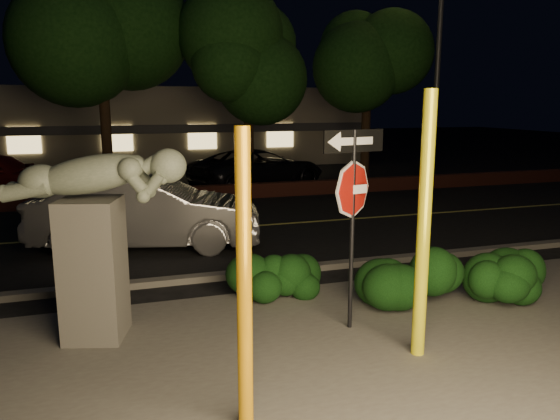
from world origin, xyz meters
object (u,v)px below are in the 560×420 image
Objects in this scene: sculpture at (94,224)px; streetlight at (433,37)px; silver_sedan at (147,212)px; parked_car_darkred at (99,178)px; parked_car_dark at (258,169)px; signpost at (353,190)px; yellow_pole_right at (424,228)px; yellow_pole_left at (244,285)px.

streetlight is (12.05, 10.65, 3.98)m from sculpture.
parked_car_darkred is at bearing 22.43° from silver_sedan.
parked_car_darkred is (-12.11, 1.70, -4.98)m from streetlight.
sculpture is at bearing 161.48° from parked_car_darkred.
streetlight is at bearing -127.60° from parked_car_dark.
sculpture reaches higher than silver_sedan.
streetlight is 1.75× the size of parked_car_dark.
signpost is 14.72m from streetlight.
parked_car_dark reaches higher than parked_car_darkred.
parked_car_dark is at bearing -106.98° from parked_car_darkred.
yellow_pole_right is 14.52m from parked_car_dark.
yellow_pole_left is at bearing -46.71° from sculpture.
silver_sedan is (-11.02, -5.87, -4.79)m from streetlight.
parked_car_dark is at bearing -17.24° from silver_sedan.
parked_car_dark is (4.37, 15.28, -0.78)m from yellow_pole_left.
sculpture is 0.28× the size of streetlight.
signpost is 0.65× the size of parked_car_darkred.
sculpture is at bearing 156.78° from signpost.
parked_car_dark is (1.81, 14.38, -0.97)m from yellow_pole_right.
signpost is at bearing -103.72° from streetlight.
parked_car_darkred is at bearing 106.17° from sculpture.
sculpture is (-1.42, 2.74, 0.11)m from yellow_pole_left.
yellow_pole_right reaches higher than silver_sedan.
streetlight reaches higher than signpost.
yellow_pole_left reaches higher than sculpture.
yellow_pole_left is 17.58m from streetlight.
yellow_pole_left is 0.69× the size of parked_car_darkred.
silver_sedan is 0.94× the size of parked_car_dark.
signpost is at bearing 149.40° from parked_car_dark.
silver_sedan reaches higher than parked_car_darkred.
yellow_pole_left is 0.32× the size of streetlight.
parked_car_darkred is at bearing 95.60° from yellow_pole_left.
yellow_pole_right is 0.68× the size of silver_sedan.
signpost reaches higher than parked_car_darkred.
yellow_pole_right is (2.56, 0.90, 0.19)m from yellow_pole_left.
parked_car_darkred is (-1.48, 15.09, -0.89)m from yellow_pole_left.
yellow_pole_left reaches higher than parked_car_dark.
silver_sedan is 9.11m from parked_car_dark.
yellow_pole_right is at bearing 152.03° from parked_car_dark.
streetlight is 13.20m from parked_car_darkred.
streetlight reaches higher than silver_sedan.
sculpture is 0.60× the size of parked_car_darkred.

